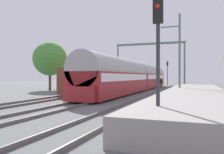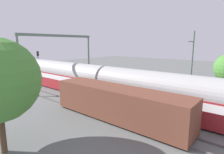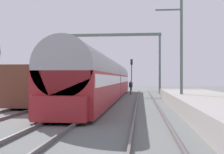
% 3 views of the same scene
% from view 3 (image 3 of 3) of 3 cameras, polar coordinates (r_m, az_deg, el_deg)
% --- Properties ---
extents(ground, '(120.00, 120.00, 0.00)m').
position_cam_3_polar(ground, '(15.76, -7.00, -7.58)').
color(ground, '#5E6160').
extents(track_far_west, '(1.52, 60.00, 0.16)m').
position_cam_3_polar(track_far_west, '(17.02, -19.86, -6.75)').
color(track_far_west, '#5C5553').
rests_on(track_far_west, ground).
extents(track_west, '(1.52, 60.00, 0.16)m').
position_cam_3_polar(track_west, '(15.75, -7.00, -7.29)').
color(track_west, '#5C5553').
rests_on(track_west, ground).
extents(track_east, '(1.52, 60.00, 0.16)m').
position_cam_3_polar(track_east, '(15.37, 7.28, -7.47)').
color(track_east, '#5C5553').
rests_on(track_east, ground).
extents(platform, '(4.40, 28.00, 0.90)m').
position_cam_3_polar(platform, '(17.82, 19.53, -5.27)').
color(platform, gray).
rests_on(platform, ground).
extents(passenger_train, '(2.93, 32.85, 3.82)m').
position_cam_3_polar(passenger_train, '(28.46, -1.19, -0.33)').
color(passenger_train, maroon).
rests_on(passenger_train, ground).
extents(freight_car, '(2.80, 13.00, 2.70)m').
position_cam_3_polar(freight_car, '(24.43, -11.63, -1.52)').
color(freight_car, brown).
rests_on(freight_car, ground).
extents(person_crossing, '(0.46, 0.44, 1.73)m').
position_cam_3_polar(person_crossing, '(36.31, 3.74, -1.81)').
color(person_crossing, '#3A3A3A').
rests_on(person_crossing, ground).
extents(railway_signal_far, '(0.36, 0.30, 5.12)m').
position_cam_3_polar(railway_signal_far, '(46.84, 3.91, 1.29)').
color(railway_signal_far, '#2D2D33').
rests_on(railway_signal_far, ground).
extents(catenary_gantry, '(12.11, 0.28, 7.86)m').
position_cam_3_polar(catenary_gantry, '(37.52, 0.48, 5.23)').
color(catenary_gantry, slate).
rests_on(catenary_gantry, ground).
extents(catenary_pole_east_mid, '(1.90, 0.20, 8.00)m').
position_cam_3_polar(catenary_pole_east_mid, '(20.59, 13.49, 5.71)').
color(catenary_pole_east_mid, slate).
rests_on(catenary_pole_east_mid, ground).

